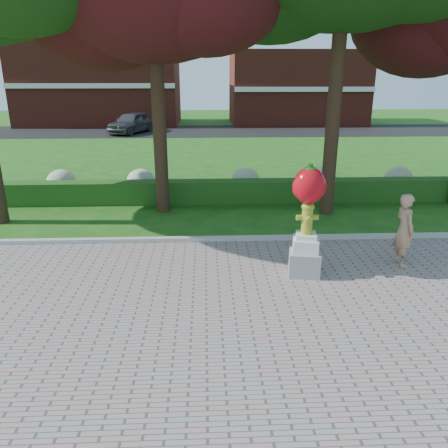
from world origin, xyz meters
The scene contains 11 objects.
ground centered at (0.00, 0.00, 0.00)m, with size 100.00×100.00×0.00m, color #195114.
walkway centered at (0.00, -4.00, 0.02)m, with size 40.00×14.00×0.04m, color gray.
curb centered at (0.00, 3.00, 0.07)m, with size 40.00×0.18×0.15m, color #ADADA5.
lawn_hedge centered at (0.00, 7.00, 0.40)m, with size 24.00×0.70×0.80m, color #194413.
hydrangea_row centered at (0.57, 8.00, 0.55)m, with size 20.10×1.10×0.99m.
street centered at (0.00, 28.00, 0.01)m, with size 50.00×8.00×0.02m, color black.
building_left centered at (-10.00, 34.00, 3.50)m, with size 14.00×8.00×7.00m, color maroon.
building_right centered at (8.00, 34.00, 3.20)m, with size 12.00×8.00×6.40m, color maroon.
hydrant_sculpture centered at (1.73, 0.80, 1.41)m, with size 0.81×0.81×2.58m.
woman centered at (4.17, 1.19, 0.93)m, with size 0.65×0.43×1.79m, color tan.
parked_car centered at (-6.27, 26.76, 0.84)m, with size 1.94×4.82×1.64m, color #3F4246.
Camera 1 is at (-0.53, -8.38, 4.46)m, focal length 35.00 mm.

